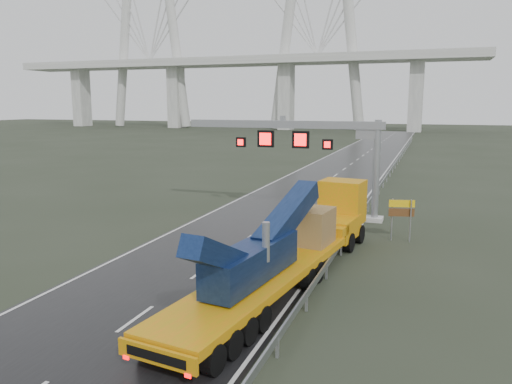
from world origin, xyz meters
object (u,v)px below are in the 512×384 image
at_px(sign_gantry, 310,141).
at_px(exit_sign_pair, 401,212).
at_px(heavy_haul_truck, 300,239).
at_px(striped_barrier, 359,217).

height_order(sign_gantry, exit_sign_pair, sign_gantry).
xyz_separation_m(sign_gantry, heavy_haul_truck, (2.52, -12.53, -3.87)).
height_order(exit_sign_pair, striped_barrier, exit_sign_pair).
bearing_deg(sign_gantry, exit_sign_pair, -35.23).
relative_size(heavy_haul_truck, exit_sign_pair, 7.39).
bearing_deg(exit_sign_pair, sign_gantry, 130.96).
xyz_separation_m(sign_gantry, striped_barrier, (3.90, -1.34, -5.12)).
height_order(heavy_haul_truck, exit_sign_pair, heavy_haul_truck).
xyz_separation_m(heavy_haul_truck, exit_sign_pair, (4.37, 7.66, 0.09)).
bearing_deg(striped_barrier, exit_sign_pair, -36.00).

